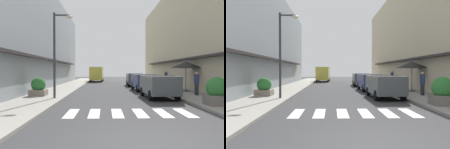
% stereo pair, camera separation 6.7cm
% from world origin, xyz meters
% --- Properties ---
extents(ground_plane, '(92.13, 92.13, 0.00)m').
position_xyz_m(ground_plane, '(0.00, 16.75, 0.00)').
color(ground_plane, '#38383A').
extents(sidewalk_left, '(2.85, 58.63, 0.12)m').
position_xyz_m(sidewalk_left, '(-4.95, 16.75, 0.06)').
color(sidewalk_left, '#9E998E').
rests_on(sidewalk_left, ground_plane).
extents(sidewalk_right, '(2.85, 58.63, 0.12)m').
position_xyz_m(sidewalk_right, '(4.95, 16.75, 0.06)').
color(sidewalk_right, gray).
rests_on(sidewalk_right, ground_plane).
extents(building_row_left, '(5.50, 39.69, 10.02)m').
position_xyz_m(building_row_left, '(-8.87, 17.84, 5.01)').
color(building_row_left, '#939EA8').
rests_on(building_row_left, ground_plane).
extents(building_row_right, '(5.50, 39.69, 11.12)m').
position_xyz_m(building_row_right, '(8.87, 17.84, 5.56)').
color(building_row_right, beige).
rests_on(building_row_right, ground_plane).
extents(crosswalk, '(5.20, 2.20, 0.01)m').
position_xyz_m(crosswalk, '(-0.00, 4.44, 0.01)').
color(crosswalk, silver).
rests_on(crosswalk, ground_plane).
extents(parked_car_near, '(1.89, 4.23, 1.47)m').
position_xyz_m(parked_car_near, '(2.48, 9.79, 0.92)').
color(parked_car_near, '#4C5156').
rests_on(parked_car_near, ground_plane).
extents(parked_car_mid, '(1.89, 4.44, 1.47)m').
position_xyz_m(parked_car_mid, '(2.48, 15.54, 0.92)').
color(parked_car_mid, navy).
rests_on(parked_car_mid, ground_plane).
extents(parked_car_far, '(1.92, 4.51, 1.47)m').
position_xyz_m(parked_car_far, '(2.48, 22.20, 0.92)').
color(parked_car_far, '#4C5156').
rests_on(parked_car_far, ground_plane).
extents(delivery_van, '(2.16, 5.46, 2.37)m').
position_xyz_m(delivery_van, '(-2.33, 33.09, 1.41)').
color(delivery_van, '#D8CC4C').
rests_on(delivery_van, ground_plane).
extents(street_lamp, '(1.19, 0.28, 5.19)m').
position_xyz_m(street_lamp, '(-3.87, 9.09, 3.30)').
color(street_lamp, '#38383D').
rests_on(street_lamp, sidewalk_left).
extents(cafe_umbrella, '(2.50, 2.50, 2.42)m').
position_xyz_m(cafe_umbrella, '(5.52, 13.48, 2.26)').
color(cafe_umbrella, '#262626').
rests_on(cafe_umbrella, sidewalk_right).
extents(planter_corner, '(1.04, 1.04, 1.36)m').
position_xyz_m(planter_corner, '(4.47, 5.94, 0.78)').
color(planter_corner, slate).
rests_on(planter_corner, sidewalk_right).
extents(planter_midblock, '(1.06, 1.06, 1.20)m').
position_xyz_m(planter_midblock, '(-5.44, 10.53, 0.67)').
color(planter_midblock, gray).
rests_on(planter_midblock, sidewalk_left).
extents(pedestrian_walking_near, '(0.34, 0.34, 1.59)m').
position_xyz_m(pedestrian_walking_near, '(5.23, 10.48, 0.95)').
color(pedestrian_walking_near, '#282B33').
rests_on(pedestrian_walking_near, sidewalk_right).
extents(pedestrian_walking_far, '(0.34, 0.34, 1.69)m').
position_xyz_m(pedestrian_walking_far, '(5.55, 19.82, 1.01)').
color(pedestrian_walking_far, '#282B33').
rests_on(pedestrian_walking_far, sidewalk_right).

